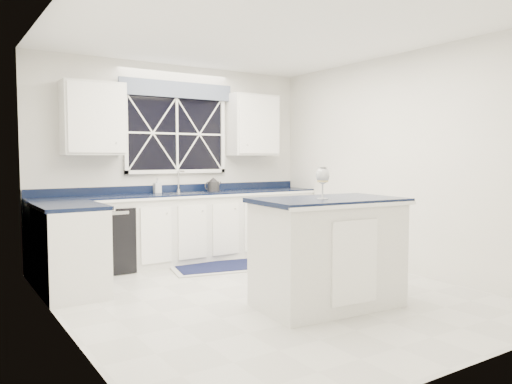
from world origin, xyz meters
TOP-DOWN VIEW (x-y plane):
  - ground at (0.00, 0.00)m, footprint 4.50×4.50m
  - back_wall at (0.00, 2.25)m, footprint 4.00×0.10m
  - base_cabinets at (-0.33, 1.78)m, footprint 3.99×1.60m
  - countertop at (0.00, 1.95)m, footprint 3.98×0.64m
  - dishwasher at (-1.10, 1.95)m, footprint 0.60×0.58m
  - window at (0.00, 2.20)m, footprint 1.65×0.09m
  - upper_cabinets at (0.00, 2.08)m, footprint 3.10×0.34m
  - faucet at (0.00, 2.14)m, footprint 0.05×0.20m
  - island at (0.26, -0.66)m, footprint 1.45×0.95m
  - rug at (0.21, 1.35)m, footprint 1.40×1.02m
  - kettle at (0.47, 2.02)m, footprint 0.28×0.18m
  - wine_glass at (0.13, -0.72)m, footprint 0.13×0.13m
  - soap_bottle at (-0.31, 2.17)m, footprint 0.09×0.09m

SIDE VIEW (x-z plane):
  - ground at x=0.00m, z-range 0.00..0.00m
  - rug at x=0.21m, z-range 0.00..0.02m
  - dishwasher at x=-1.10m, z-range 0.00..0.82m
  - base_cabinets at x=-0.33m, z-range 0.00..0.90m
  - island at x=0.26m, z-range 0.00..1.04m
  - countertop at x=0.00m, z-range 0.90..0.94m
  - kettle at x=0.47m, z-range 0.93..1.13m
  - soap_bottle at x=-0.31m, z-range 0.94..1.14m
  - faucet at x=0.00m, z-range 0.95..1.25m
  - wine_glass at x=0.13m, z-range 1.09..1.39m
  - back_wall at x=0.00m, z-range 0.00..2.70m
  - window at x=0.00m, z-range 1.20..2.46m
  - upper_cabinets at x=0.00m, z-range 1.45..2.35m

